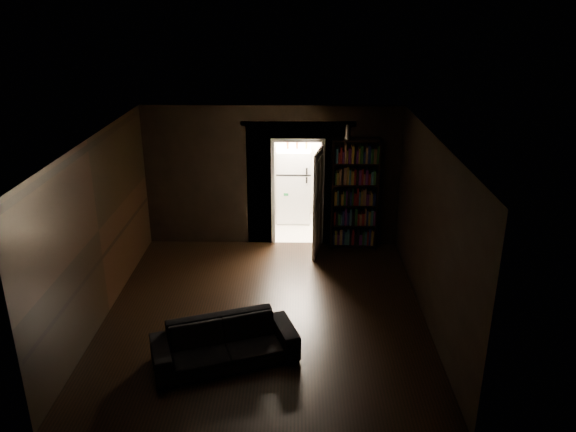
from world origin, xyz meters
TOP-DOWN VIEW (x-y plane):
  - ground at (0.00, 0.00)m, footprint 5.50×5.50m
  - room_walls at (-0.01, 1.07)m, footprint 5.02×5.61m
  - kitchen_alcove at (0.50, 3.87)m, footprint 2.20×1.80m
  - sofa at (-0.48, -1.27)m, footprint 2.12×1.44m
  - bookshelf at (1.60, 2.59)m, footprint 0.95×0.55m
  - refrigerator at (0.41, 4.03)m, footprint 0.82×0.77m
  - door at (0.89, 2.31)m, footprint 0.21×0.84m
  - figurine at (1.42, 2.60)m, footprint 0.11×0.11m
  - bottles at (0.48, 3.98)m, footprint 0.58×0.13m

SIDE VIEW (x-z plane):
  - ground at x=0.00m, z-range 0.00..0.00m
  - sofa at x=-0.48m, z-range 0.00..0.75m
  - refrigerator at x=0.41m, z-range 0.00..1.65m
  - door at x=0.89m, z-range 0.00..2.05m
  - bookshelf at x=1.60m, z-range 0.00..2.20m
  - kitchen_alcove at x=0.50m, z-range -0.09..2.51m
  - room_walls at x=-0.01m, z-range 0.26..3.10m
  - bottles at x=0.48m, z-range 1.65..1.89m
  - figurine at x=1.42m, z-range 2.20..2.47m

